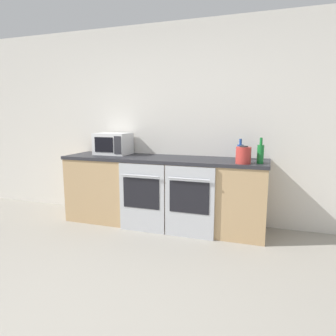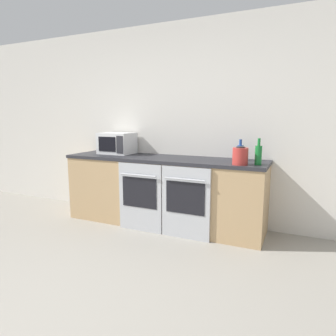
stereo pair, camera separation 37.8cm
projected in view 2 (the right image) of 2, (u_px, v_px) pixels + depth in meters
name	position (u px, v px, depth m)	size (l,w,h in m)	color
ground_plane	(27.00, 326.00, 2.02)	(16.00, 16.00, 0.00)	gray
wall_back	(174.00, 124.00, 4.04)	(10.00, 0.06, 2.60)	silver
counter_back	(163.00, 191.00, 3.88)	(2.60, 0.65, 0.89)	tan
oven_left	(140.00, 197.00, 3.65)	(0.58, 0.06, 0.84)	#B7BABF
oven_right	(186.00, 203.00, 3.41)	(0.58, 0.06, 0.84)	#B7BABF
microwave	(117.00, 143.00, 4.18)	(0.45, 0.36, 0.29)	silver
bottle_blue	(240.00, 152.00, 3.52)	(0.08, 0.08, 0.25)	#234793
bottle_amber	(101.00, 146.00, 4.49)	(0.07, 0.07, 0.20)	#8C5114
bottle_green	(258.00, 154.00, 3.19)	(0.07, 0.07, 0.28)	#19722D
kettle	(240.00, 156.00, 3.20)	(0.17, 0.17, 0.20)	#B2332D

